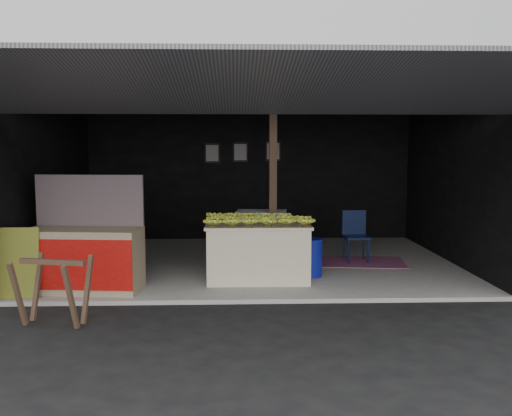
{
  "coord_description": "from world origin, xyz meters",
  "views": [
    {
      "loc": [
        -0.31,
        -7.31,
        2.09
      ],
      "look_at": [
        0.01,
        1.57,
        1.1
      ],
      "focal_mm": 40.0,
      "sensor_mm": 36.0,
      "label": 1
    }
  ],
  "objects_px": {
    "white_crate": "(261,238)",
    "sawhorse": "(53,284)",
    "plastic_chair": "(355,232)",
    "water_barrel": "(310,258)",
    "neighbor_stall": "(84,256)",
    "banana_table": "(258,252)"
  },
  "relations": [
    {
      "from": "white_crate",
      "to": "banana_table",
      "type": "bearing_deg",
      "value": -89.45
    },
    {
      "from": "neighbor_stall",
      "to": "sawhorse",
      "type": "xyz_separation_m",
      "value": [
        0.01,
        -1.4,
        -0.05
      ]
    },
    {
      "from": "banana_table",
      "to": "water_barrel",
      "type": "height_order",
      "value": "banana_table"
    },
    {
      "from": "white_crate",
      "to": "plastic_chair",
      "type": "height_order",
      "value": "white_crate"
    },
    {
      "from": "white_crate",
      "to": "water_barrel",
      "type": "distance_m",
      "value": 1.1
    },
    {
      "from": "plastic_chair",
      "to": "neighbor_stall",
      "type": "bearing_deg",
      "value": -158.16
    },
    {
      "from": "sawhorse",
      "to": "water_barrel",
      "type": "relative_size",
      "value": 1.5
    },
    {
      "from": "plastic_chair",
      "to": "banana_table",
      "type": "bearing_deg",
      "value": -144.89
    },
    {
      "from": "white_crate",
      "to": "plastic_chair",
      "type": "bearing_deg",
      "value": 16.62
    },
    {
      "from": "neighbor_stall",
      "to": "white_crate",
      "type": "bearing_deg",
      "value": 37.15
    },
    {
      "from": "water_barrel",
      "to": "plastic_chair",
      "type": "xyz_separation_m",
      "value": [
        0.94,
        1.12,
        0.24
      ]
    },
    {
      "from": "white_crate",
      "to": "plastic_chair",
      "type": "relative_size",
      "value": 1.05
    },
    {
      "from": "plastic_chair",
      "to": "sawhorse",
      "type": "bearing_deg",
      "value": -144.23
    },
    {
      "from": "banana_table",
      "to": "sawhorse",
      "type": "xyz_separation_m",
      "value": [
        -2.44,
        -1.94,
        0.01
      ]
    },
    {
      "from": "neighbor_stall",
      "to": "water_barrel",
      "type": "relative_size",
      "value": 2.9
    },
    {
      "from": "white_crate",
      "to": "sawhorse",
      "type": "xyz_separation_m",
      "value": [
        -2.53,
        -2.96,
        -0.03
      ]
    },
    {
      "from": "white_crate",
      "to": "sawhorse",
      "type": "height_order",
      "value": "white_crate"
    },
    {
      "from": "sawhorse",
      "to": "neighbor_stall",
      "type": "bearing_deg",
      "value": 103.29
    },
    {
      "from": "white_crate",
      "to": "water_barrel",
      "type": "bearing_deg",
      "value": -42.34
    },
    {
      "from": "banana_table",
      "to": "white_crate",
      "type": "distance_m",
      "value": 1.03
    },
    {
      "from": "white_crate",
      "to": "water_barrel",
      "type": "relative_size",
      "value": 1.66
    },
    {
      "from": "banana_table",
      "to": "plastic_chair",
      "type": "bearing_deg",
      "value": 37.76
    }
  ]
}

